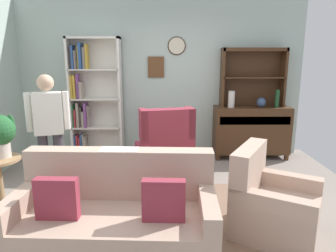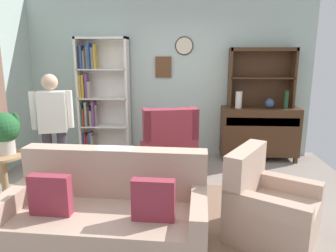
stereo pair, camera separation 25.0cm
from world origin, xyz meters
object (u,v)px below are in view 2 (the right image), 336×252
object	(u,v)px
potted_plant_large	(5,130)
book_stack	(145,166)
couch_floral	(108,218)
potted_plant_small	(31,195)
sideboard_hutch	(262,69)
person_reading	(53,125)
bookshelf	(99,98)
armchair_floral	(268,209)
sideboard	(259,131)
vase_tall	(239,100)
plant_stand	(4,174)
bottle_wine	(286,100)
wingback_chair	(168,150)
vase_round	(270,103)
coffee_table	(149,175)

from	to	relation	value
potted_plant_large	book_stack	bearing A→B (deg)	5.97
couch_floral	potted_plant_small	xyz separation A→B (m)	(-1.08, 0.65, -0.11)
potted_plant_large	book_stack	size ratio (longest dim) A/B	2.41
sideboard_hutch	person_reading	bearing A→B (deg)	-151.63
bookshelf	potted_plant_small	bearing A→B (deg)	-96.34
armchair_floral	book_stack	bearing A→B (deg)	150.77
sideboard	armchair_floral	distance (m)	2.48
sideboard	potted_plant_small	bearing A→B (deg)	-145.91
book_stack	sideboard	bearing A→B (deg)	43.51
bookshelf	person_reading	xyz separation A→B (m)	(-0.16, -1.59, -0.15)
armchair_floral	sideboard_hutch	bearing A→B (deg)	80.07
vase_tall	plant_stand	bearing A→B (deg)	-149.03
bottle_wine	wingback_chair	xyz separation A→B (m)	(-1.92, -0.72, -0.69)
person_reading	sideboard_hutch	bearing A→B (deg)	28.37
vase_tall	sideboard_hutch	bearing A→B (deg)	25.89
bottle_wine	vase_round	bearing A→B (deg)	175.05
sideboard	wingback_chair	xyz separation A→B (m)	(-1.53, -0.81, -0.13)
sideboard	book_stack	xyz separation A→B (m)	(-1.78, -1.69, -0.07)
vase_tall	book_stack	size ratio (longest dim) A/B	1.37
sideboard	bottle_wine	xyz separation A→B (m)	(0.39, -0.09, 0.56)
bookshelf	potted_plant_large	size ratio (longest dim) A/B	4.21
sideboard_hutch	potted_plant_large	distance (m)	3.99
potted_plant_small	book_stack	bearing A→B (deg)	16.73
potted_plant_small	coffee_table	size ratio (longest dim) A/B	0.42
vase_tall	couch_floral	xyz separation A→B (m)	(-1.59, -2.65, -0.75)
sideboard_hutch	wingback_chair	bearing A→B (deg)	-149.12
book_stack	armchair_floral	bearing A→B (deg)	-29.23
vase_tall	potted_plant_large	world-z (taller)	vase_tall
armchair_floral	person_reading	distance (m)	2.77
potted_plant_large	armchair_floral	bearing A→B (deg)	-10.92
wingback_chair	book_stack	bearing A→B (deg)	-105.42
wingback_chair	plant_stand	world-z (taller)	wingback_chair
bookshelf	plant_stand	size ratio (longest dim) A/B	3.33
plant_stand	person_reading	xyz separation A→B (m)	(0.47, 0.42, 0.52)
potted_plant_small	couch_floral	bearing A→B (deg)	-31.11
bottle_wine	sideboard	bearing A→B (deg)	167.11
bookshelf	sideboard_hutch	bearing A→B (deg)	0.51
potted_plant_large	bookshelf	bearing A→B (deg)	72.96
potted_plant_small	vase_round	bearing A→B (deg)	32.14
potted_plant_small	coffee_table	world-z (taller)	coffee_table
bookshelf	sideboard	xyz separation A→B (m)	(2.82, -0.08, -0.55)
armchair_floral	person_reading	bearing A→B (deg)	159.90
bookshelf	vase_tall	xyz separation A→B (m)	(2.43, -0.16, 0.00)
vase_round	wingback_chair	bearing A→B (deg)	-155.98
bookshelf	vase_round	xyz separation A→B (m)	(2.95, -0.15, -0.05)
potted_plant_large	book_stack	distance (m)	1.72
vase_round	plant_stand	bearing A→B (deg)	-152.67
book_stack	coffee_table	bearing A→B (deg)	-50.24
bookshelf	sideboard	size ratio (longest dim) A/B	1.62
bookshelf	wingback_chair	bearing A→B (deg)	-34.69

